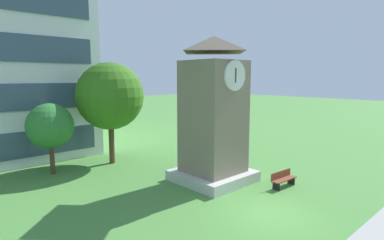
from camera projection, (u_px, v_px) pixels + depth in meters
name	position (u px, v px, depth m)	size (l,w,h in m)	color
ground_plane	(268.00, 214.00, 14.01)	(160.00, 160.00, 0.00)	#4C893D
clock_tower	(213.00, 119.00, 18.06)	(4.02, 4.02, 8.40)	gray
park_bench	(283.00, 179.00, 17.44)	(1.82, 0.58, 0.88)	brown
tree_by_building	(50.00, 126.00, 19.41)	(2.84, 2.84, 4.52)	#513823
tree_streetside	(110.00, 96.00, 21.73)	(4.70, 4.70, 7.15)	#513823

